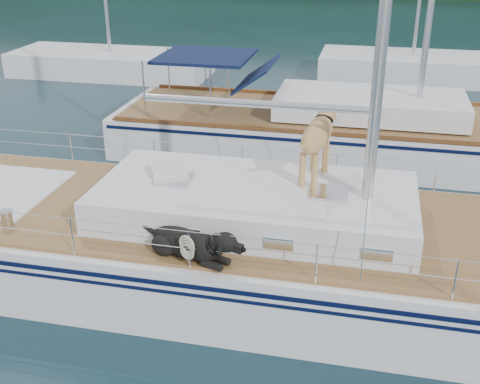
# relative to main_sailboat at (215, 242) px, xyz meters

# --- Properties ---
(ground) EXTENTS (120.00, 120.00, 0.00)m
(ground) POSITION_rel_main_sailboat_xyz_m (-0.11, 0.00, -0.69)
(ground) COLOR black
(ground) RESTS_ON ground
(main_sailboat) EXTENTS (12.00, 3.85, 14.01)m
(main_sailboat) POSITION_rel_main_sailboat_xyz_m (0.00, 0.00, 0.00)
(main_sailboat) COLOR white
(main_sailboat) RESTS_ON ground
(neighbor_sailboat) EXTENTS (11.00, 3.50, 13.30)m
(neighbor_sailboat) POSITION_rel_main_sailboat_xyz_m (1.32, 6.63, -0.06)
(neighbor_sailboat) COLOR white
(neighbor_sailboat) RESTS_ON ground
(bg_boat_west) EXTENTS (8.00, 3.00, 11.65)m
(bg_boat_west) POSITION_rel_main_sailboat_xyz_m (-8.11, 14.00, -0.24)
(bg_boat_west) COLOR white
(bg_boat_west) RESTS_ON ground
(bg_boat_center) EXTENTS (7.20, 3.00, 11.65)m
(bg_boat_center) POSITION_rel_main_sailboat_xyz_m (3.89, 16.00, -0.24)
(bg_boat_center) COLOR white
(bg_boat_center) RESTS_ON ground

